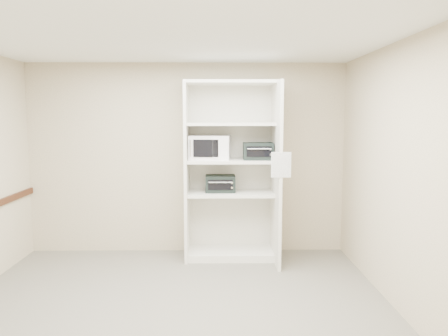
{
  "coord_description": "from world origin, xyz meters",
  "views": [
    {
      "loc": [
        0.45,
        -4.22,
        1.94
      ],
      "look_at": [
        0.52,
        1.34,
        1.29
      ],
      "focal_mm": 35.0,
      "sensor_mm": 36.0,
      "label": 1
    }
  ],
  "objects_px": {
    "toaster_oven_lower": "(220,183)",
    "microwave": "(210,147)",
    "toaster_oven_upper": "(258,151)",
    "shelving_unit": "(234,177)"
  },
  "relations": [
    {
      "from": "microwave",
      "to": "toaster_oven_lower",
      "type": "relative_size",
      "value": 1.33
    },
    {
      "from": "microwave",
      "to": "toaster_oven_upper",
      "type": "relative_size",
      "value": 1.35
    },
    {
      "from": "toaster_oven_lower",
      "to": "shelving_unit",
      "type": "bearing_deg",
      "value": -6.88
    },
    {
      "from": "shelving_unit",
      "to": "toaster_oven_upper",
      "type": "distance_m",
      "value": 0.48
    },
    {
      "from": "toaster_oven_lower",
      "to": "microwave",
      "type": "bearing_deg",
      "value": 173.99
    },
    {
      "from": "microwave",
      "to": "toaster_oven_upper",
      "type": "height_order",
      "value": "microwave"
    },
    {
      "from": "shelving_unit",
      "to": "toaster_oven_lower",
      "type": "height_order",
      "value": "shelving_unit"
    },
    {
      "from": "shelving_unit",
      "to": "toaster_oven_lower",
      "type": "relative_size",
      "value": 5.97
    },
    {
      "from": "toaster_oven_lower",
      "to": "toaster_oven_upper",
      "type": "bearing_deg",
      "value": -8.25
    },
    {
      "from": "microwave",
      "to": "toaster_oven_upper",
      "type": "bearing_deg",
      "value": -1.19
    }
  ]
}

